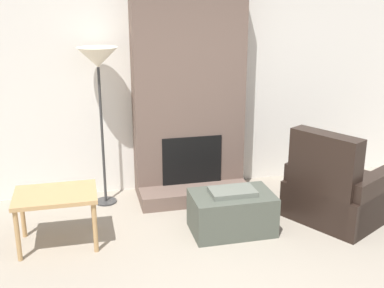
{
  "coord_description": "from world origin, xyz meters",
  "views": [
    {
      "loc": [
        -1.23,
        -2.91,
        2.33
      ],
      "look_at": [
        0.0,
        2.27,
        0.65
      ],
      "focal_mm": 45.0,
      "sensor_mm": 36.0,
      "label": 1
    }
  ],
  "objects_px": {
    "ottoman": "(232,212)",
    "floor_lamp_left": "(98,64)",
    "armchair": "(337,193)",
    "side_table": "(56,200)"
  },
  "relations": [
    {
      "from": "ottoman",
      "to": "armchair",
      "type": "xyz_separation_m",
      "value": [
        1.19,
        0.03,
        0.08
      ]
    },
    {
      "from": "ottoman",
      "to": "armchair",
      "type": "relative_size",
      "value": 0.63
    },
    {
      "from": "side_table",
      "to": "floor_lamp_left",
      "type": "xyz_separation_m",
      "value": [
        0.5,
        0.88,
        1.14
      ]
    },
    {
      "from": "floor_lamp_left",
      "to": "side_table",
      "type": "bearing_deg",
      "value": -119.74
    },
    {
      "from": "ottoman",
      "to": "floor_lamp_left",
      "type": "distance_m",
      "value": 2.1
    },
    {
      "from": "armchair",
      "to": "ottoman",
      "type": "bearing_deg",
      "value": 62.39
    },
    {
      "from": "armchair",
      "to": "side_table",
      "type": "xyz_separation_m",
      "value": [
        -2.9,
        0.1,
        0.17
      ]
    },
    {
      "from": "armchair",
      "to": "side_table",
      "type": "distance_m",
      "value": 2.91
    },
    {
      "from": "side_table",
      "to": "floor_lamp_left",
      "type": "height_order",
      "value": "floor_lamp_left"
    },
    {
      "from": "side_table",
      "to": "floor_lamp_left",
      "type": "relative_size",
      "value": 0.43
    }
  ]
}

